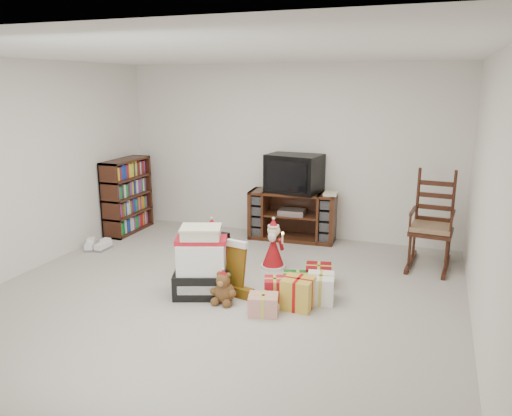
{
  "coord_description": "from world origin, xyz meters",
  "views": [
    {
      "loc": [
        2.06,
        -4.5,
        2.22
      ],
      "look_at": [
        0.2,
        0.6,
        0.86
      ],
      "focal_mm": 35.0,
      "sensor_mm": 36.0,
      "label": 1
    }
  ],
  "objects": [
    {
      "name": "crt_television",
      "position": [
        0.17,
        2.26,
        0.98
      ],
      "size": [
        0.81,
        0.64,
        0.54
      ],
      "rotation": [
        0.0,
        0.0,
        -0.16
      ],
      "color": "black",
      "rests_on": "tv_stand"
    },
    {
      "name": "tv_stand",
      "position": [
        0.16,
        2.25,
        0.35
      ],
      "size": [
        1.26,
        0.52,
        0.71
      ],
      "rotation": [
        0.0,
        0.0,
        0.06
      ],
      "color": "#401F12",
      "rests_on": "floor"
    },
    {
      "name": "rocking_chair",
      "position": [
        2.07,
        1.81,
        0.43
      ],
      "size": [
        0.56,
        0.86,
        1.25
      ],
      "rotation": [
        0.0,
        0.0,
        -0.08
      ],
      "color": "#3A1A10",
      "rests_on": "floor"
    },
    {
      "name": "teddy_bear",
      "position": [
        0.1,
        -0.1,
        0.15
      ],
      "size": [
        0.23,
        0.2,
        0.33
      ],
      "color": "brown",
      "rests_on": "floor"
    },
    {
      "name": "mrs_claus_figurine",
      "position": [
        -0.52,
        0.95,
        0.23
      ],
      "size": [
        0.29,
        0.27,
        0.59
      ],
      "color": "maroon",
      "rests_on": "floor"
    },
    {
      "name": "room",
      "position": [
        0.0,
        0.0,
        1.25
      ],
      "size": [
        5.01,
        5.01,
        2.51
      ],
      "color": "#B3ADA4",
      "rests_on": "ground"
    },
    {
      "name": "sneaker_pair",
      "position": [
        -2.23,
        0.87,
        0.05
      ],
      "size": [
        0.35,
        0.3,
        0.1
      ],
      "rotation": [
        0.0,
        0.0,
        0.26
      ],
      "color": "white",
      "rests_on": "floor"
    },
    {
      "name": "red_suitcase",
      "position": [
        -0.36,
        0.53,
        0.27
      ],
      "size": [
        0.42,
        0.24,
        0.62
      ],
      "rotation": [
        0.0,
        0.0,
        -0.08
      ],
      "color": "maroon",
      "rests_on": "floor"
    },
    {
      "name": "stocking",
      "position": [
        0.13,
        0.14,
        0.3
      ],
      "size": [
        0.3,
        0.17,
        0.61
      ],
      "primitive_type": null,
      "rotation": [
        0.0,
        0.0,
        -0.18
      ],
      "color": "#0C6C0F",
      "rests_on": "floor"
    },
    {
      "name": "gift_cluster",
      "position": [
        0.78,
        0.24,
        0.14
      ],
      "size": [
        0.81,
        1.12,
        0.28
      ],
      "color": "red",
      "rests_on": "floor"
    },
    {
      "name": "gift_pile",
      "position": [
        -0.21,
        0.02,
        0.33
      ],
      "size": [
        0.7,
        0.6,
        0.74
      ],
      "rotation": [
        0.0,
        0.0,
        0.35
      ],
      "color": "black",
      "rests_on": "floor"
    },
    {
      "name": "santa_figurine",
      "position": [
        0.27,
        1.03,
        0.24
      ],
      "size": [
        0.31,
        0.29,
        0.63
      ],
      "color": "maroon",
      "rests_on": "floor"
    },
    {
      "name": "bookshelf",
      "position": [
        -2.32,
        1.78,
        0.54
      ],
      "size": [
        0.3,
        0.91,
        1.12
      ],
      "color": "#3A1A10",
      "rests_on": "floor"
    }
  ]
}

